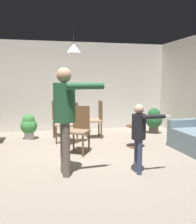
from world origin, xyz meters
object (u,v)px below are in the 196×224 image
object	(u,v)px
dining_chair_spare	(96,118)
person_adult	(65,109)
spare_remote_on_table	(135,125)
side_table_by_couch	(136,133)
potted_plant_by_wall	(154,119)
dining_chair_centre_back	(69,121)
person_child	(139,131)
potted_plant_corner	(29,125)
dining_chair_by_counter	(58,117)
dining_chair_near_wall	(79,128)

from	to	relation	value
dining_chair_spare	person_adult	bearing A→B (deg)	159.51
dining_chair_spare	spare_remote_on_table	distance (m)	1.32
side_table_by_couch	potted_plant_by_wall	bearing A→B (deg)	51.10
dining_chair_spare	dining_chair_centre_back	bearing A→B (deg)	120.34
dining_chair_centre_back	spare_remote_on_table	bearing A→B (deg)	-161.48
person_child	dining_chair_spare	bearing A→B (deg)	-178.32
dining_chair_centre_back	potted_plant_by_wall	xyz separation A→B (m)	(2.56, 0.63, -0.14)
potted_plant_corner	person_adult	bearing A→B (deg)	-75.00
potted_plant_by_wall	potted_plant_corner	bearing A→B (deg)	179.47
potted_plant_by_wall	spare_remote_on_table	xyz separation A→B (m)	(-1.13, -1.37, 0.13)
dining_chair_spare	potted_plant_corner	bearing A→B (deg)	84.32
person_child	dining_chair_by_counter	size ratio (longest dim) A/B	1.16
dining_chair_by_counter	dining_chair_spare	size ratio (longest dim) A/B	1.00
potted_plant_corner	spare_remote_on_table	bearing A→B (deg)	-30.20
side_table_by_couch	dining_chair_near_wall	size ratio (longest dim) A/B	0.52
person_adult	spare_remote_on_table	distance (m)	2.20
person_adult	potted_plant_corner	world-z (taller)	person_adult
side_table_by_couch	potted_plant_by_wall	xyz separation A→B (m)	(1.09, 1.35, 0.08)
person_child	dining_chair_by_counter	xyz separation A→B (m)	(-1.14, 3.05, -0.17)
dining_chair_centre_back	side_table_by_couch	bearing A→B (deg)	-160.20
potted_plant_by_wall	spare_remote_on_table	size ratio (longest dim) A/B	5.73
person_adult	dining_chair_spare	distance (m)	2.72
dining_chair_centre_back	spare_remote_on_table	world-z (taller)	dining_chair_centre_back
dining_chair_by_counter	potted_plant_by_wall	xyz separation A→B (m)	(2.77, -0.17, -0.14)
side_table_by_couch	person_adult	size ratio (longest dim) A/B	0.30
dining_chair_by_counter	potted_plant_corner	size ratio (longest dim) A/B	1.51
dining_chair_near_wall	dining_chair_spare	bearing A→B (deg)	-86.49
dining_chair_centre_back	potted_plant_corner	bearing A→B (deg)	11.56
dining_chair_spare	potted_plant_by_wall	bearing A→B (deg)	-80.56
side_table_by_couch	person_adult	xyz separation A→B (m)	(-1.73, -1.32, 0.76)
dining_chair_near_wall	person_adult	bearing A→B (deg)	102.02
side_table_by_couch	potted_plant_by_wall	world-z (taller)	potted_plant_by_wall
person_child	dining_chair_near_wall	world-z (taller)	person_child
dining_chair_centre_back	dining_chair_spare	world-z (taller)	same
side_table_by_couch	dining_chair_by_counter	size ratio (longest dim) A/B	0.52
person_child	side_table_by_couch	bearing A→B (deg)	159.02
person_adult	potted_plant_by_wall	size ratio (longest dim) A/B	2.35
person_child	potted_plant_corner	distance (m)	3.50
person_adult	dining_chair_by_counter	xyz separation A→B (m)	(0.04, 2.84, -0.54)
potted_plant_corner	potted_plant_by_wall	world-z (taller)	potted_plant_by_wall
person_adult	dining_chair_spare	world-z (taller)	person_adult
person_adult	dining_chair_centre_back	world-z (taller)	person_adult
side_table_by_couch	person_child	bearing A→B (deg)	-109.49
person_adult	potted_plant_by_wall	bearing A→B (deg)	128.96
person_adult	dining_chair_spare	size ratio (longest dim) A/B	1.75
side_table_by_couch	dining_chair_centre_back	distance (m)	1.65
dining_chair_centre_back	dining_chair_spare	size ratio (longest dim) A/B	1.00
dining_chair_near_wall	potted_plant_corner	xyz separation A→B (m)	(-1.12, 1.52, -0.18)
potted_plant_corner	spare_remote_on_table	xyz separation A→B (m)	(2.41, -1.40, 0.17)
dining_chair_by_counter	spare_remote_on_table	bearing A→B (deg)	53.64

